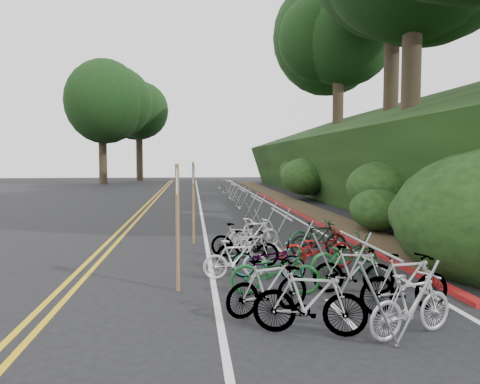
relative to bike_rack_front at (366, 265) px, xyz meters
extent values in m
plane|color=black|center=(-3.43, 2.25, -0.90)|extent=(120.00, 120.00, 0.00)
cube|color=gold|center=(-5.58, 12.25, -0.90)|extent=(0.12, 80.00, 0.01)
cube|color=gold|center=(-5.28, 12.25, -0.90)|extent=(0.12, 80.00, 0.01)
cube|color=silver|center=(-2.43, 12.25, -0.90)|extent=(0.12, 80.00, 0.01)
cube|color=silver|center=(1.77, 12.25, -0.90)|extent=(0.12, 80.00, 0.01)
cube|color=silver|center=(-0.33, 0.25, -0.90)|extent=(0.10, 1.60, 0.01)
cube|color=silver|center=(-0.33, 6.25, -0.90)|extent=(0.10, 1.60, 0.01)
cube|color=silver|center=(-0.33, 12.25, -0.90)|extent=(0.10, 1.60, 0.01)
cube|color=silver|center=(-0.33, 18.25, -0.90)|extent=(0.10, 1.60, 0.01)
cube|color=silver|center=(-0.33, 24.25, -0.90)|extent=(0.10, 1.60, 0.01)
cube|color=silver|center=(-0.33, 30.25, -0.90)|extent=(0.10, 1.60, 0.01)
cube|color=silver|center=(-0.33, 36.25, -0.90)|extent=(0.10, 1.60, 0.01)
cube|color=maroon|center=(2.27, 14.25, -0.85)|extent=(0.25, 28.00, 0.10)
cube|color=black|center=(10.07, 24.25, 1.90)|extent=(12.32, 44.00, 9.11)
cube|color=#382819|center=(2.97, 24.25, -0.82)|extent=(1.40, 44.00, 0.16)
ellipsoid|color=#284C19|center=(3.77, 5.25, 0.14)|extent=(2.00, 2.80, 1.60)
ellipsoid|color=#284C19|center=(4.57, 10.25, 0.65)|extent=(2.60, 3.64, 2.08)
ellipsoid|color=#284C19|center=(5.77, 16.25, 1.09)|extent=(2.20, 3.08, 1.76)
ellipsoid|color=#284C19|center=(4.37, 22.25, 0.66)|extent=(3.00, 4.20, 2.40)
ellipsoid|color=#284C19|center=(5.07, 28.25, 0.82)|extent=(2.40, 3.36, 1.92)
ellipsoid|color=#284C19|center=(6.37, 32.25, 1.51)|extent=(2.80, 3.92, 2.24)
ellipsoid|color=#284C19|center=(3.57, 8.25, 0.00)|extent=(1.80, 2.52, 1.44)
ellipsoid|color=#284C19|center=(6.57, 20.25, 1.70)|extent=(3.20, 4.48, 2.56)
cylinder|color=#2D2319|center=(7.57, 14.25, 5.44)|extent=(0.91, 0.91, 7.68)
cylinder|color=#2D2319|center=(10.07, 22.25, 6.65)|extent=(0.96, 0.96, 8.71)
cylinder|color=#2D2319|center=(9.07, 30.25, 5.48)|extent=(0.88, 0.88, 7.17)
ellipsoid|color=black|center=(9.07, 30.25, 11.94)|extent=(9.56, 9.56, 9.08)
cylinder|color=#2D2319|center=(11.57, 38.25, 6.70)|extent=(0.94, 0.94, 8.19)
ellipsoid|color=black|center=(11.57, 38.25, 14.21)|extent=(11.38, 11.38, 10.81)
cylinder|color=#2D2319|center=(-12.43, 44.25, 2.43)|extent=(0.86, 0.86, 6.66)
ellipsoid|color=black|center=(-12.43, 44.25, 8.49)|extent=(9.10, 9.10, 8.65)
cylinder|color=#2D2319|center=(-9.43, 52.25, 2.17)|extent=(0.83, 0.83, 6.14)
ellipsoid|color=black|center=(-9.43, 52.25, 7.63)|extent=(7.97, 7.97, 7.57)
cylinder|color=gray|center=(0.00, 0.00, 0.35)|extent=(0.05, 2.70, 0.05)
cylinder|color=gray|center=(-0.28, -1.25, -0.27)|extent=(0.63, 0.04, 1.23)
cylinder|color=gray|center=(0.28, -1.25, -0.27)|extent=(0.63, 0.04, 1.23)
cylinder|color=gray|center=(-0.28, 1.25, -0.27)|extent=(0.63, 0.04, 1.23)
cylinder|color=gray|center=(0.28, 1.25, -0.27)|extent=(0.63, 0.04, 1.23)
cylinder|color=gray|center=(-0.43, 5.25, 0.25)|extent=(0.05, 3.00, 0.05)
cylinder|color=gray|center=(-0.71, 3.85, -0.33)|extent=(0.58, 0.04, 1.13)
cylinder|color=gray|center=(-0.15, 3.85, -0.33)|extent=(0.58, 0.04, 1.13)
cylinder|color=gray|center=(-0.71, 6.65, -0.33)|extent=(0.58, 0.04, 1.13)
cylinder|color=gray|center=(-0.15, 6.65, -0.33)|extent=(0.58, 0.04, 1.13)
cylinder|color=gray|center=(-0.43, 10.25, 0.25)|extent=(0.05, 3.00, 0.05)
cylinder|color=gray|center=(-0.71, 8.85, -0.33)|extent=(0.58, 0.04, 1.13)
cylinder|color=gray|center=(-0.15, 8.85, -0.33)|extent=(0.58, 0.04, 1.13)
cylinder|color=gray|center=(-0.71, 11.65, -0.33)|extent=(0.58, 0.04, 1.13)
cylinder|color=gray|center=(-0.15, 11.65, -0.33)|extent=(0.58, 0.04, 1.13)
cylinder|color=gray|center=(-0.43, 15.25, 0.25)|extent=(0.05, 3.00, 0.05)
cylinder|color=gray|center=(-0.71, 13.85, -0.33)|extent=(0.58, 0.04, 1.13)
cylinder|color=gray|center=(-0.15, 13.85, -0.33)|extent=(0.58, 0.04, 1.13)
cylinder|color=gray|center=(-0.71, 16.65, -0.33)|extent=(0.58, 0.04, 1.13)
cylinder|color=gray|center=(-0.15, 16.65, -0.33)|extent=(0.58, 0.04, 1.13)
cylinder|color=gray|center=(-0.43, 20.25, 0.25)|extent=(0.05, 3.00, 0.05)
cylinder|color=gray|center=(-0.71, 18.85, -0.33)|extent=(0.58, 0.04, 1.13)
cylinder|color=gray|center=(-0.15, 18.85, -0.33)|extent=(0.58, 0.04, 1.13)
cylinder|color=gray|center=(-0.71, 21.65, -0.33)|extent=(0.58, 0.04, 1.13)
cylinder|color=gray|center=(-0.15, 21.65, -0.33)|extent=(0.58, 0.04, 1.13)
cylinder|color=gray|center=(-0.43, 25.25, 0.25)|extent=(0.05, 3.00, 0.05)
cylinder|color=gray|center=(-0.71, 23.85, -0.33)|extent=(0.58, 0.04, 1.13)
cylinder|color=gray|center=(-0.15, 23.85, -0.33)|extent=(0.58, 0.04, 1.13)
cylinder|color=gray|center=(-0.71, 26.65, -0.33)|extent=(0.58, 0.04, 1.13)
cylinder|color=gray|center=(-0.15, 26.65, -0.33)|extent=(0.58, 0.04, 1.13)
cylinder|color=brown|center=(-3.17, 1.95, 0.38)|extent=(0.08, 0.08, 2.57)
cube|color=silver|center=(-3.17, 1.95, 1.32)|extent=(0.02, 0.40, 0.50)
cylinder|color=brown|center=(-2.83, 7.25, 0.35)|extent=(0.08, 0.08, 2.50)
cube|color=silver|center=(-2.83, 7.25, 1.25)|extent=(0.02, 0.40, 0.50)
cylinder|color=brown|center=(-2.83, 13.25, 0.35)|extent=(0.08, 0.08, 2.50)
cube|color=silver|center=(-2.83, 13.25, 1.25)|extent=(0.02, 0.40, 0.50)
cylinder|color=brown|center=(-2.83, 19.25, 0.35)|extent=(0.08, 0.08, 2.50)
cube|color=silver|center=(-2.83, 19.25, 1.25)|extent=(0.02, 0.40, 0.50)
cylinder|color=brown|center=(-2.83, 25.25, 0.35)|extent=(0.08, 0.08, 2.50)
cube|color=silver|center=(-2.83, 25.25, 1.25)|extent=(0.02, 0.40, 0.50)
imported|color=beige|center=(-1.93, 2.79, -0.46)|extent=(0.53, 1.48, 0.87)
imported|color=slate|center=(-1.12, -0.64, -0.38)|extent=(0.97, 1.80, 1.04)
imported|color=#9E9EA3|center=(0.38, -0.88, -0.41)|extent=(1.00, 1.68, 0.98)
imported|color=slate|center=(-1.59, 0.34, -0.42)|extent=(1.02, 1.66, 0.97)
imported|color=slate|center=(0.78, 0.20, -0.38)|extent=(0.76, 1.80, 1.05)
imported|color=#144C1E|center=(-1.25, 1.50, -0.44)|extent=(0.80, 1.82, 0.93)
imported|color=slate|center=(0.29, 1.40, -0.42)|extent=(0.80, 1.65, 0.95)
imported|color=slate|center=(-1.21, 2.68, -0.46)|extent=(1.17, 1.78, 0.88)
imported|color=#144C1E|center=(0.53, 2.65, -0.41)|extent=(1.30, 1.98, 0.98)
imported|color=slate|center=(-1.53, 3.79, -0.43)|extent=(0.54, 1.59, 0.94)
imported|color=maroon|center=(0.15, 3.54, -0.41)|extent=(0.86, 1.93, 0.98)
imported|color=slate|center=(-1.62, 5.00, -0.43)|extent=(0.87, 1.62, 0.94)
imported|color=black|center=(0.56, 4.91, -0.41)|extent=(0.63, 1.66, 0.97)
imported|color=beige|center=(-1.06, 6.09, -0.43)|extent=(0.72, 1.63, 0.94)
imported|color=#144C1E|center=(0.79, 6.20, -0.48)|extent=(0.96, 1.69, 0.84)
camera|label=1|loc=(-2.86, -7.42, 1.75)|focal=35.00mm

